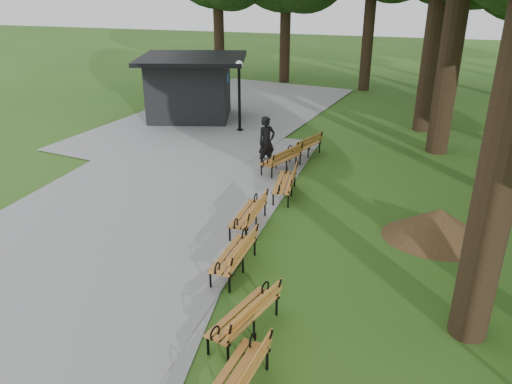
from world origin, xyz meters
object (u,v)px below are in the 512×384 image
(bench_1, at_px, (234,378))
(bench_5, at_px, (285,183))
(bench_7, at_px, (303,146))
(dirt_mound, at_px, (438,224))
(bench_3, at_px, (234,254))
(person, at_px, (267,142))
(bench_2, at_px, (244,315))
(bench_4, at_px, (248,214))
(kiosk, at_px, (189,88))
(lamp_post, at_px, (239,81))
(bench_6, at_px, (281,159))

(bench_1, xyz_separation_m, bench_5, (-1.03, 8.08, 0.00))
(bench_1, relative_size, bench_7, 1.00)
(dirt_mound, height_order, bench_3, bench_3)
(person, xyz_separation_m, bench_2, (1.88, -8.81, -0.47))
(dirt_mound, relative_size, bench_7, 1.21)
(bench_2, xyz_separation_m, bench_4, (-1.15, 4.12, 0.00))
(kiosk, height_order, bench_1, kiosk)
(kiosk, relative_size, bench_4, 2.44)
(bench_3, distance_m, bench_5, 4.47)
(kiosk, relative_size, bench_2, 2.44)
(bench_2, bearing_deg, dirt_mound, 160.56)
(bench_2, bearing_deg, bench_5, -156.51)
(lamp_post, xyz_separation_m, bench_1, (4.42, -14.30, -1.74))
(bench_1, relative_size, bench_3, 1.00)
(person, xyz_separation_m, bench_4, (0.73, -4.69, -0.47))
(lamp_post, relative_size, bench_3, 1.58)
(bench_3, bearing_deg, bench_5, -178.91)
(person, distance_m, bench_5, 2.63)
(bench_3, bearing_deg, person, -168.30)
(person, xyz_separation_m, bench_7, (1.06, 1.32, -0.47))
(bench_7, bearing_deg, bench_6, 5.11)
(person, height_order, bench_5, person)
(bench_1, distance_m, bench_4, 5.88)
(person, height_order, bench_4, person)
(bench_2, bearing_deg, bench_6, -154.15)
(bench_2, distance_m, bench_5, 6.54)
(kiosk, xyz_separation_m, bench_1, (7.29, -15.70, -1.01))
(kiosk, relative_size, bench_5, 2.44)
(dirt_mound, xyz_separation_m, bench_4, (-4.82, -0.80, 0.02))
(lamp_post, distance_m, bench_4, 9.26)
(bench_5, bearing_deg, bench_1, 2.23)
(person, bearing_deg, bench_2, -126.40)
(bench_4, bearing_deg, person, -169.43)
(kiosk, bearing_deg, bench_1, -79.19)
(bench_2, xyz_separation_m, bench_7, (-0.82, 10.12, 0.00))
(bench_5, xyz_separation_m, bench_7, (-0.12, 3.62, 0.00))
(bench_4, bearing_deg, bench_7, 178.58)
(dirt_mound, height_order, bench_5, bench_5)
(kiosk, height_order, bench_6, kiosk)
(lamp_post, height_order, bench_5, lamp_post)
(person, relative_size, lamp_post, 0.61)
(dirt_mound, xyz_separation_m, bench_5, (-4.37, 1.59, 0.02))
(bench_3, relative_size, bench_7, 1.00)
(person, height_order, kiosk, kiosk)
(lamp_post, bearing_deg, bench_4, -71.11)
(kiosk, distance_m, bench_1, 17.34)
(kiosk, bearing_deg, bench_5, -64.69)
(person, distance_m, lamp_post, 4.67)
(person, height_order, lamp_post, lamp_post)
(bench_5, height_order, bench_6, same)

